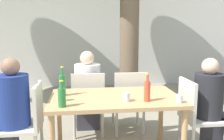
% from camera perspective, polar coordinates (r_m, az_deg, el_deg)
% --- Properties ---
extents(cafe_building_wall, '(10.00, 0.08, 2.80)m').
position_cam_1_polar(cafe_building_wall, '(6.46, -3.83, 8.71)').
color(cafe_building_wall, beige).
rests_on(cafe_building_wall, ground_plane).
extents(dining_table_front, '(1.44, 0.87, 0.73)m').
position_cam_1_polar(dining_table_front, '(2.81, 0.75, -7.67)').
color(dining_table_front, tan).
rests_on(dining_table_front, ground_plane).
extents(patio_chair_0, '(0.44, 0.44, 0.90)m').
position_cam_1_polar(patio_chair_0, '(2.90, -18.60, -10.70)').
color(patio_chair_0, beige).
rests_on(patio_chair_0, ground_plane).
extents(patio_chair_1, '(0.44, 0.44, 0.90)m').
position_cam_1_polar(patio_chair_1, '(3.13, 18.53, -9.19)').
color(patio_chair_1, beige).
rests_on(patio_chair_1, ground_plane).
extents(patio_chair_2, '(0.44, 0.44, 0.90)m').
position_cam_1_polar(patio_chair_2, '(3.47, -5.50, -6.87)').
color(patio_chair_2, beige).
rests_on(patio_chair_2, ground_plane).
extents(patio_chair_3, '(0.44, 0.44, 0.90)m').
position_cam_1_polar(patio_chair_3, '(3.53, 3.93, -6.56)').
color(patio_chair_3, beige).
rests_on(patio_chair_3, ground_plane).
extents(person_seated_0, '(0.57, 0.35, 1.19)m').
position_cam_1_polar(person_seated_0, '(2.95, -23.16, -10.19)').
color(person_seated_0, '#383842').
rests_on(person_seated_0, ground_plane).
extents(person_seated_1, '(0.57, 0.33, 1.15)m').
position_cam_1_polar(person_seated_1, '(3.23, 22.40, -8.77)').
color(person_seated_1, '#383842').
rests_on(person_seated_1, ground_plane).
extents(person_seated_2, '(0.37, 0.58, 1.17)m').
position_cam_1_polar(person_seated_2, '(3.69, -5.61, -5.57)').
color(person_seated_2, '#383842').
rests_on(person_seated_2, ground_plane).
extents(green_bottle_0, '(0.08, 0.08, 0.26)m').
position_cam_1_polar(green_bottle_0, '(2.45, -11.38, -6.01)').
color(green_bottle_0, '#287A38').
rests_on(green_bottle_0, dining_table_front).
extents(green_bottle_1, '(0.07, 0.07, 0.33)m').
position_cam_1_polar(green_bottle_1, '(2.85, -11.24, -3.26)').
color(green_bottle_1, '#287A38').
rests_on(green_bottle_1, dining_table_front).
extents(soda_bottle_2, '(0.07, 0.07, 0.29)m').
position_cam_1_polar(soda_bottle_2, '(2.61, 8.04, -4.67)').
color(soda_bottle_2, '#DB4C2D').
rests_on(soda_bottle_2, dining_table_front).
extents(drinking_glass_0, '(0.06, 0.06, 0.12)m').
position_cam_1_polar(drinking_glass_0, '(2.66, -11.38, -5.66)').
color(drinking_glass_0, silver).
rests_on(drinking_glass_0, dining_table_front).
extents(drinking_glass_1, '(0.07, 0.07, 0.08)m').
position_cam_1_polar(drinking_glass_1, '(2.64, 15.12, -6.37)').
color(drinking_glass_1, white).
rests_on(drinking_glass_1, dining_table_front).
extents(drinking_glass_2, '(0.07, 0.07, 0.09)m').
position_cam_1_polar(drinking_glass_2, '(2.61, 3.32, -6.16)').
color(drinking_glass_2, silver).
rests_on(drinking_glass_2, dining_table_front).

